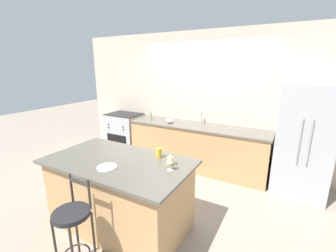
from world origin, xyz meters
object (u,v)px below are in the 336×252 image
at_px(oven_range, 125,133).
at_px(bar_stool_near, 73,224).
at_px(wine_glass, 170,158).
at_px(soap_bottle, 151,116).
at_px(pumpkin_decoration, 170,121).
at_px(refrigerator, 303,140).
at_px(coffee_mug, 170,161).
at_px(tumbler_cup, 159,153).
at_px(dinner_plate, 107,167).

distance_m(oven_range, bar_stool_near, 3.36).
height_order(oven_range, wine_glass, wine_glass).
relative_size(bar_stool_near, soap_bottle, 7.06).
distance_m(pumpkin_decoration, soap_bottle, 0.57).
xyz_separation_m(refrigerator, bar_stool_near, (-1.94, -2.80, -0.33)).
bearing_deg(coffee_mug, oven_range, 140.03).
relative_size(coffee_mug, soap_bottle, 0.80).
distance_m(coffee_mug, pumpkin_decoration, 2.01).
bearing_deg(coffee_mug, wine_glass, -61.97).
xyz_separation_m(oven_range, wine_glass, (2.35, -2.04, 0.59)).
relative_size(refrigerator, soap_bottle, 12.50).
relative_size(wine_glass, tumbler_cup, 1.58).
distance_m(bar_stool_near, tumbler_cup, 1.19).
bearing_deg(bar_stool_near, dinner_plate, 94.08).
bearing_deg(pumpkin_decoration, coffee_mug, -61.26).
relative_size(wine_glass, coffee_mug, 1.74).
bearing_deg(pumpkin_decoration, bar_stool_near, -81.21).
xyz_separation_m(oven_range, pumpkin_decoration, (1.32, -0.15, 0.49)).
height_order(tumbler_cup, soap_bottle, tumbler_cup).
bearing_deg(wine_glass, soap_bottle, 128.01).
xyz_separation_m(wine_glass, coffee_mug, (-0.07, 0.13, -0.09)).
relative_size(refrigerator, pumpkin_decoration, 12.78).
height_order(refrigerator, dinner_plate, refrigerator).
height_order(bar_stool_near, dinner_plate, bar_stool_near).
bearing_deg(tumbler_cup, pumpkin_decoration, 114.29).
height_order(bar_stool_near, tumbler_cup, tumbler_cup).
relative_size(tumbler_cup, soap_bottle, 0.88).
relative_size(refrigerator, oven_range, 1.92).
height_order(coffee_mug, soap_bottle, soap_bottle).
distance_m(wine_glass, tumbler_cup, 0.38).
height_order(bar_stool_near, pumpkin_decoration, pumpkin_decoration).
height_order(dinner_plate, coffee_mug, coffee_mug).
height_order(wine_glass, tumbler_cup, wine_glass).
relative_size(bar_stool_near, coffee_mug, 8.87).
distance_m(refrigerator, dinner_plate, 3.01).
bearing_deg(pumpkin_decoration, dinner_plate, -80.08).
xyz_separation_m(coffee_mug, pumpkin_decoration, (-0.97, 1.77, -0.01)).
bearing_deg(coffee_mug, tumbler_cup, 153.74).
height_order(bar_stool_near, wine_glass, wine_glass).
height_order(refrigerator, soap_bottle, refrigerator).
relative_size(dinner_plate, soap_bottle, 1.60).
bearing_deg(dinner_plate, oven_range, 125.99).
bearing_deg(refrigerator, soap_bottle, 178.86).
distance_m(refrigerator, tumbler_cup, 2.37).
distance_m(refrigerator, soap_bottle, 2.91).
bearing_deg(dinner_plate, bar_stool_near, -85.92).
height_order(dinner_plate, wine_glass, wine_glass).
relative_size(refrigerator, dinner_plate, 7.83).
height_order(tumbler_cup, pumpkin_decoration, tumbler_cup).
height_order(oven_range, dinner_plate, dinner_plate).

